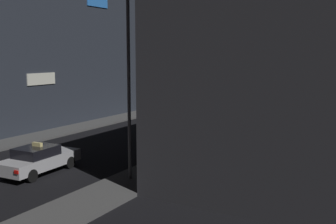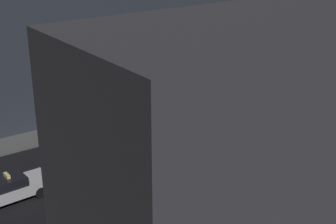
# 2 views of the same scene
# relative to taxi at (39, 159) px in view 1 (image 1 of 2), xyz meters

# --- Properties ---
(sidewalk_left) EXTENTS (2.51, 58.68, 0.15)m
(sidewalk_left) POSITION_rel_taxi_xyz_m (-6.93, 19.70, -0.66)
(sidewalk_left) COLOR #4C4C4C
(sidewalk_left) RESTS_ON ground_plane
(sidewalk_right) EXTENTS (2.51, 58.68, 0.15)m
(sidewalk_right) POSITION_rel_taxi_xyz_m (5.11, 19.70, -0.66)
(sidewalk_right) COLOR #4C4C4C
(sidewalk_right) RESTS_ON ground_plane
(building_facade_right) EXTENTS (8.47, 25.30, 10.79)m
(building_facade_right) POSITION_rel_taxi_xyz_m (10.57, 12.22, 4.66)
(building_facade_right) COLOR #333338
(building_facade_right) RESTS_ON ground_plane
(taxi) EXTENTS (1.99, 4.52, 1.62)m
(taxi) POSITION_rel_taxi_xyz_m (0.00, 0.00, 0.00)
(taxi) COLOR #B7B7BC
(taxi) RESTS_ON ground_plane
(traffic_light_overhead) EXTENTS (5.10, 0.42, 5.03)m
(traffic_light_overhead) POSITION_rel_taxi_xyz_m (-3.39, 24.08, 2.97)
(traffic_light_overhead) COLOR slate
(traffic_light_overhead) RESTS_ON ground_plane
(traffic_light_left_kerb) EXTENTS (0.80, 0.42, 3.54)m
(traffic_light_left_kerb) POSITION_rel_taxi_xyz_m (-5.42, 20.56, 1.82)
(traffic_light_left_kerb) COLOR slate
(traffic_light_left_kerb) RESTS_ON ground_plane
(street_lamp_near_block) EXTENTS (0.51, 0.51, 8.98)m
(street_lamp_near_block) POSITION_rel_taxi_xyz_m (4.89, 1.18, 5.39)
(street_lamp_near_block) COLOR slate
(street_lamp_near_block) RESTS_ON sidewalk_right
(street_lamp_far_block) EXTENTS (0.43, 0.43, 7.84)m
(street_lamp_far_block) POSITION_rel_taxi_xyz_m (4.37, 21.13, 4.27)
(street_lamp_far_block) COLOR slate
(street_lamp_far_block) RESTS_ON sidewalk_right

